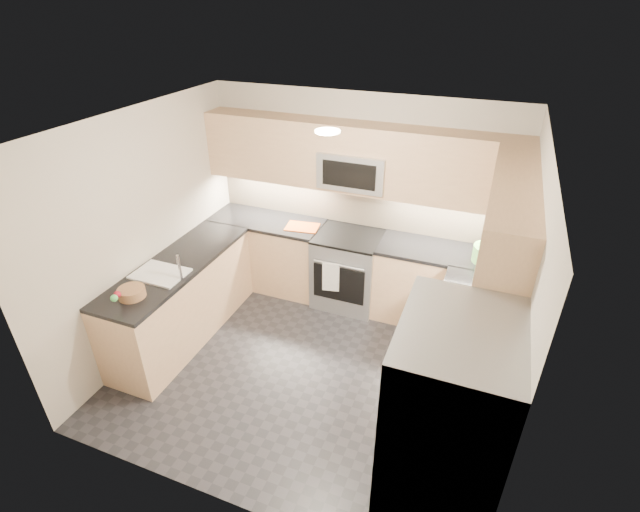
{
  "coord_description": "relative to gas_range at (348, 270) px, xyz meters",
  "views": [
    {
      "loc": [
        1.45,
        -3.34,
        3.44
      ],
      "look_at": [
        0.0,
        0.35,
        1.15
      ],
      "focal_mm": 26.0,
      "sensor_mm": 36.0,
      "label": 1
    }
  ],
  "objects": [
    {
      "name": "base_cab_right",
      "position": [
        1.5,
        -1.12,
        -0.01
      ],
      "size": [
        0.6,
        1.7,
        0.9
      ],
      "primitive_type": "cube",
      "color": "#DCB084",
      "rests_on": "floor"
    },
    {
      "name": "fruit_basket",
      "position": [
        -1.49,
        -1.94,
        0.53
      ],
      "size": [
        0.33,
        0.33,
        0.09
      ],
      "primitive_type": "cylinder",
      "rotation": [
        0.0,
        0.0,
        0.44
      ],
      "color": "#A2724B",
      "rests_on": "countertop_peninsula"
    },
    {
      "name": "range_cooktop",
      "position": [
        0.0,
        0.0,
        0.46
      ],
      "size": [
        0.76,
        0.65,
        0.03
      ],
      "primitive_type": "cube",
      "color": "black",
      "rests_on": "gas_range"
    },
    {
      "name": "utensil_bowl",
      "position": [
        1.55,
        -0.05,
        0.57
      ],
      "size": [
        0.35,
        0.35,
        0.18
      ],
      "primitive_type": "cylinder",
      "rotation": [
        0.0,
        0.0,
        0.14
      ],
      "color": "#69C353",
      "rests_on": "countertop_back_right"
    },
    {
      "name": "fridge_handle_left",
      "position": [
        1.08,
        -2.61,
        0.49
      ],
      "size": [
        0.02,
        0.02,
        1.2
      ],
      "primitive_type": "cylinder",
      "color": "#B2B5BA",
      "rests_on": "refrigerator"
    },
    {
      "name": "fruit_apple",
      "position": [
        -1.51,
        -2.08,
        0.6
      ],
      "size": [
        0.06,
        0.06,
        0.06
      ],
      "primitive_type": "sphere",
      "color": "#AD1325",
      "rests_on": "fruit_basket"
    },
    {
      "name": "wall_front",
      "position": [
        0.0,
        -2.88,
        0.79
      ],
      "size": [
        3.6,
        0.02,
        2.5
      ],
      "primitive_type": "cube",
      "color": "beige",
      "rests_on": "floor"
    },
    {
      "name": "floor",
      "position": [
        0.0,
        -1.28,
        -0.46
      ],
      "size": [
        3.6,
        3.2,
        0.0
      ],
      "primitive_type": "cube",
      "color": "#232328",
      "rests_on": "ground"
    },
    {
      "name": "ceiling",
      "position": [
        0.0,
        -1.28,
        2.04
      ],
      "size": [
        3.6,
        3.2,
        0.02
      ],
      "primitive_type": "cube",
      "color": "beige",
      "rests_on": "wall_back"
    },
    {
      "name": "countertop_back_right",
      "position": [
        1.09,
        0.02,
        0.47
      ],
      "size": [
        1.42,
        0.63,
        0.04
      ],
      "primitive_type": "cube",
      "color": "black",
      "rests_on": "base_cab_back_right"
    },
    {
      "name": "base_cab_peninsula",
      "position": [
        -1.5,
        -1.28,
        -0.01
      ],
      "size": [
        0.6,
        2.0,
        0.9
      ],
      "primitive_type": "cube",
      "color": "#DCB084",
      "rests_on": "floor"
    },
    {
      "name": "wall_right",
      "position": [
        1.8,
        -1.28,
        0.79
      ],
      "size": [
        0.02,
        3.2,
        2.5
      ],
      "primitive_type": "cube",
      "color": "beige",
      "rests_on": "floor"
    },
    {
      "name": "gas_range",
      "position": [
        0.0,
        0.0,
        0.0
      ],
      "size": [
        0.76,
        0.65,
        0.91
      ],
      "primitive_type": "cube",
      "color": "gray",
      "rests_on": "floor"
    },
    {
      "name": "oven_handle",
      "position": [
        0.0,
        -0.35,
        0.26
      ],
      "size": [
        0.6,
        0.02,
        0.02
      ],
      "primitive_type": "cylinder",
      "rotation": [
        0.0,
        1.57,
        0.0
      ],
      "color": "#B2B5BA",
      "rests_on": "gas_range"
    },
    {
      "name": "upper_cab_back",
      "position": [
        0.0,
        0.15,
        1.37
      ],
      "size": [
        3.6,
        0.35,
        0.75
      ],
      "primitive_type": "cube",
      "color": "#DCB084",
      "rests_on": "wall_back"
    },
    {
      "name": "cutting_board",
      "position": [
        -0.59,
        -0.02,
        0.49
      ],
      "size": [
        0.42,
        0.32,
        0.01
      ],
      "primitive_type": "cube",
      "rotation": [
        0.0,
        0.0,
        0.14
      ],
      "color": "#CF4E13",
      "rests_on": "countertop_back_left"
    },
    {
      "name": "faucet",
      "position": [
        -1.24,
        -1.53,
        0.62
      ],
      "size": [
        0.03,
        0.03,
        0.28
      ],
      "primitive_type": "cylinder",
      "color": "silver",
      "rests_on": "countertop_peninsula"
    },
    {
      "name": "countertop_right",
      "position": [
        1.5,
        -1.12,
        0.47
      ],
      "size": [
        0.63,
        1.7,
        0.04
      ],
      "primitive_type": "cube",
      "color": "black",
      "rests_on": "base_cab_right"
    },
    {
      "name": "sink_basin",
      "position": [
        -1.5,
        -1.53,
        0.42
      ],
      "size": [
        0.52,
        0.38,
        0.16
      ],
      "primitive_type": "cube",
      "color": "white",
      "rests_on": "base_cab_peninsula"
    },
    {
      "name": "wall_left",
      "position": [
        -1.8,
        -1.28,
        0.79
      ],
      "size": [
        0.02,
        3.2,
        2.5
      ],
      "primitive_type": "cube",
      "color": "beige",
      "rests_on": "floor"
    },
    {
      "name": "countertop_peninsula",
      "position": [
        -1.5,
        -1.28,
        0.47
      ],
      "size": [
        0.63,
        2.0,
        0.04
      ],
      "primitive_type": "cube",
      "color": "black",
      "rests_on": "base_cab_peninsula"
    },
    {
      "name": "microwave",
      "position": [
        0.0,
        0.12,
        1.24
      ],
      "size": [
        0.76,
        0.4,
        0.4
      ],
      "primitive_type": "cube",
      "color": "#ADAFB5",
      "rests_on": "upper_cab_back"
    },
    {
      "name": "backsplash_right",
      "position": [
        1.8,
        -0.82,
        0.74
      ],
      "size": [
        0.01,
        2.3,
        0.51
      ],
      "primitive_type": "cube",
      "color": "tan",
      "rests_on": "wall_right"
    },
    {
      "name": "base_cab_back_right",
      "position": [
        1.09,
        0.02,
        -0.01
      ],
      "size": [
        1.42,
        0.6,
        0.9
      ],
      "primitive_type": "cube",
      "color": "#DCB084",
      "rests_on": "floor"
    },
    {
      "name": "fruit_pear",
      "position": [
        -1.49,
        -2.14,
        0.6
      ],
      "size": [
        0.07,
        0.07,
        0.07
      ],
      "primitive_type": "sphere",
      "color": "#53C15E",
      "rests_on": "fruit_basket"
    },
    {
      "name": "upper_cab_right",
      "position": [
        1.62,
        -1.0,
        1.37
      ],
      "size": [
        0.35,
        1.95,
        0.75
      ],
      "primitive_type": "cube",
      "color": "#DCB084",
      "rests_on": "wall_right"
    },
    {
      "name": "refrigerator",
      "position": [
        1.45,
        -2.43,
        0.45
      ],
      "size": [
        0.7,
        0.9,
        1.8
      ],
      "primitive_type": "cube",
      "color": "gray",
      "rests_on": "floor"
    },
    {
      "name": "oven_door_glass",
      "position": [
        0.0,
        -0.33,
        -0.01
      ],
      "size": [
        0.62,
        0.02,
        0.45
      ],
      "primitive_type": "cube",
      "color": "black",
      "rests_on": "gas_range"
    },
    {
      "name": "countertop_back_left",
      "position": [
        -1.09,
        0.02,
        0.47
      ],
      "size": [
        1.42,
        0.63,
        0.04
      ],
      "primitive_type": "cube",
      "color": "black",
      "rests_on": "base_cab_back_left"
    },
    {
      "name": "dish_towel_check",
      "position": [
        -0.08,
        -0.37,
        0.1
      ],
      "size": [
        0.2,
        0.05,
        0.37
      ],
      "primitive_type": "cube",
      "rotation": [
        0.0,
        0.0,
        0.2
      ],
      "color": "white",
      "rests_on": "oven_handle"
    },
    {
      "name": "microwave_door",
      "position": [
        0.0,
        -0.08,
        1.24
      ],
      "size": [
        0.6,
        0.01,
        0.28
      ],
      "primitive_type": "cube",
      "color": "black",
      "rests_on": "microwave"
    },
    {
      "name": "backsplash_back",
      "position": [
        0.0,
        0.32,
        0.74
      ],
      "size": [
        3.6,
        0.01,
        0.51
      ],
      "primitive_type": "cube",
      "color": "tan",
      "rests_on": "wall_back"
    },
    {
      "name": "base_cab_back_left",
      "position": [
        -1.09,
        0.02,
        -0.01
      ],
      "size": [
        1.42,
        0.6,
        0.9
      ],
      "primitive_type": "cube",
      "color": "#DCB084",
      "rests_on": "floor"
    },
    {
      "name": "wall_back",
      "position": [
        0.0,
        0.32,
        0.79
      ],
      "size": [
        3.6,
        0.02,
        2.5
      ],
      "primitive_type": "cube",
      "color": "beige",
      "rests_on": "floor"
    },
    {
      "name": "fridge_handle_right",
      "position": [
        1.08,
        -2.25,
        0.49
      ],
      "size": [
        0.02,
        0.02,
        1.2
      ],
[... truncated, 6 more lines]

